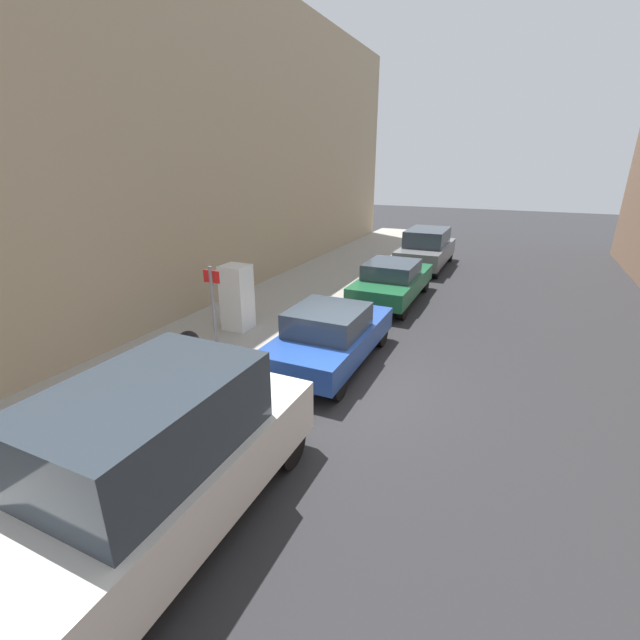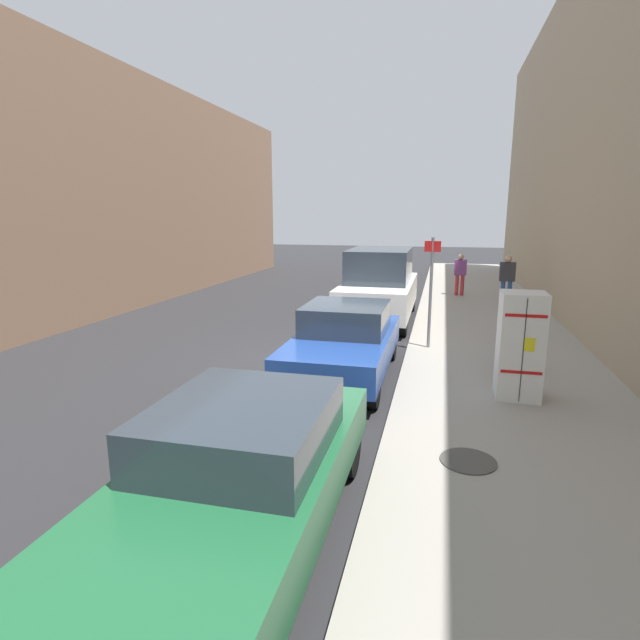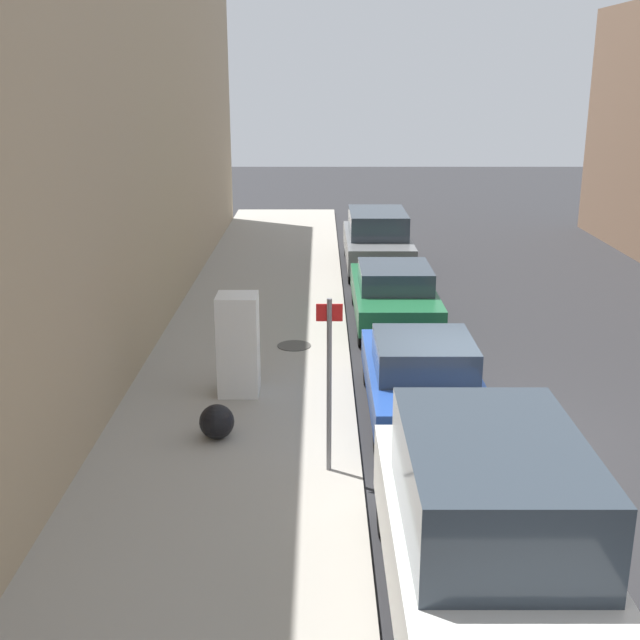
% 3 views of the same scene
% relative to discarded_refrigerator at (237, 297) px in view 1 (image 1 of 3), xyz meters
% --- Properties ---
extents(ground_plane, '(80.00, 80.00, 0.00)m').
position_rel_discarded_refrigerator_xyz_m(ground_plane, '(3.84, -1.55, -1.03)').
color(ground_plane, '#28282B').
extents(sidewalk_slab, '(4.03, 44.00, 0.13)m').
position_rel_discarded_refrigerator_xyz_m(sidewalk_slab, '(0.01, -1.55, -0.96)').
color(sidewalk_slab, '#9E998E').
rests_on(sidewalk_slab, ground).
extents(building_facade_near, '(1.95, 39.60, 10.29)m').
position_rel_discarded_refrigerator_xyz_m(building_facade_near, '(-2.99, -1.55, 4.12)').
color(building_facade_near, tan).
rests_on(building_facade_near, ground).
extents(discarded_refrigerator, '(0.70, 0.69, 1.79)m').
position_rel_discarded_refrigerator_xyz_m(discarded_refrigerator, '(0.00, 0.00, 0.00)').
color(discarded_refrigerator, white).
rests_on(discarded_refrigerator, sidewalk_slab).
extents(manhole_cover, '(0.70, 0.70, 0.02)m').
position_rel_discarded_refrigerator_xyz_m(manhole_cover, '(0.89, 2.55, -0.89)').
color(manhole_cover, '#47443F').
rests_on(manhole_cover, sidewalk_slab).
extents(street_sign_post, '(0.36, 0.07, 2.53)m').
position_rel_discarded_refrigerator_xyz_m(street_sign_post, '(1.55, -2.91, 0.52)').
color(street_sign_post, slate).
rests_on(street_sign_post, sidewalk_slab).
extents(trash_bag, '(0.54, 0.54, 0.54)m').
position_rel_discarded_refrigerator_xyz_m(trash_bag, '(-0.17, -1.87, -0.62)').
color(trash_bag, black).
rests_on(trash_bag, sidewalk_slab).
extents(parked_van_white, '(1.97, 4.83, 2.16)m').
position_rel_discarded_refrigerator_xyz_m(parked_van_white, '(3.12, -6.17, 0.04)').
color(parked_van_white, silver).
rests_on(parked_van_white, ground).
extents(parked_hatchback_blue, '(1.80, 4.10, 1.43)m').
position_rel_discarded_refrigerator_xyz_m(parked_hatchback_blue, '(3.12, -0.76, -0.30)').
color(parked_hatchback_blue, '#23479E').
rests_on(parked_hatchback_blue, ground).
extents(parked_sedan_green, '(1.81, 4.50, 1.41)m').
position_rel_discarded_refrigerator_xyz_m(parked_sedan_green, '(3.12, 4.55, -0.29)').
color(parked_sedan_green, '#1E6038').
rests_on(parked_sedan_green, ground).
extents(parked_suv_gray, '(1.86, 4.71, 1.72)m').
position_rel_discarded_refrigerator_xyz_m(parked_suv_gray, '(3.12, 10.16, -0.15)').
color(parked_suv_gray, slate).
rests_on(parked_suv_gray, ground).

